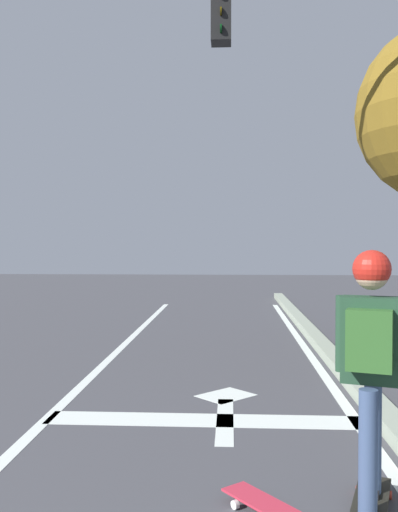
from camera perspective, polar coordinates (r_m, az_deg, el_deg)
name	(u,v)px	position (r m, az deg, el deg)	size (l,w,h in m)	color
lane_line_center	(44,422)	(5.68, -15.40, -15.85)	(0.12, 20.00, 0.01)	silver
lane_line_curbside	(361,427)	(5.54, 16.07, -16.32)	(0.12, 20.00, 0.01)	silver
stop_bar	(209,420)	(5.54, 0.99, -16.26)	(3.08, 0.40, 0.01)	silver
lane_arrow_stem	(225,420)	(5.56, 2.65, -16.21)	(0.16, 1.40, 0.01)	silver
lane_arrow_head	(226,395)	(6.37, 2.73, -13.90)	(0.56, 0.44, 0.01)	silver
curb_strip	(389,421)	(5.58, 18.67, -15.50)	(0.24, 24.00, 0.14)	#96A18D
skateboard	(370,506)	(3.92, 16.91, -23.01)	(0.47, 0.89, 0.08)	black
skater	(371,347)	(3.61, 17.00, -8.75)	(0.42, 0.59, 1.56)	#3C5176
spare_skateboard	(278,512)	(3.73, 7.96, -24.23)	(0.68, 0.77, 0.09)	#BF2C3F
traffic_signal_mast	(323,93)	(7.09, 12.40, 15.81)	(4.49, 0.34, 5.01)	#576461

